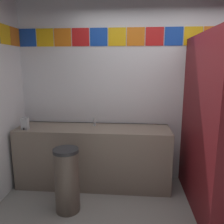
# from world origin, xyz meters

# --- Properties ---
(wall_back) EXTENTS (4.20, 0.09, 2.66)m
(wall_back) POSITION_xyz_m (-0.00, 1.47, 1.34)
(wall_back) COLOR silver
(wall_back) RESTS_ON ground_plane
(vanity_counter) EXTENTS (2.16, 0.57, 0.86)m
(vanity_counter) POSITION_xyz_m (-0.97, 1.15, 0.43)
(vanity_counter) COLOR gray
(vanity_counter) RESTS_ON ground_plane
(faucet_center) EXTENTS (0.04, 0.10, 0.14)m
(faucet_center) POSITION_xyz_m (-0.97, 1.24, 0.91)
(faucet_center) COLOR silver
(faucet_center) RESTS_ON vanity_counter
(soap_dispenser) EXTENTS (0.09, 0.09, 0.16)m
(soap_dispenser) POSITION_xyz_m (-1.89, 0.98, 0.94)
(soap_dispenser) COLOR #B7BABF
(soap_dispenser) RESTS_ON vanity_counter
(stall_divider) EXTENTS (0.92, 1.42, 2.08)m
(stall_divider) POSITION_xyz_m (0.50, 0.47, 1.04)
(stall_divider) COLOR maroon
(stall_divider) RESTS_ON ground_plane
(trash_bin) EXTENTS (0.30, 0.30, 0.78)m
(trash_bin) POSITION_xyz_m (-1.18, 0.49, 0.39)
(trash_bin) COLOR brown
(trash_bin) RESTS_ON ground_plane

